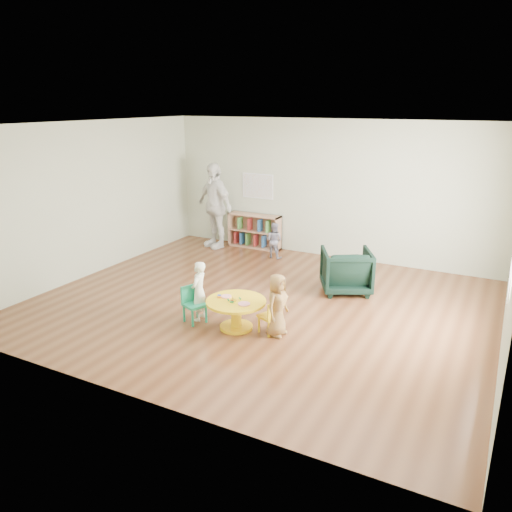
# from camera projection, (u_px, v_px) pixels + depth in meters

# --- Properties ---
(room) EXTENTS (7.10, 7.00, 2.80)m
(room) POSITION_uv_depth(u_px,v_px,m) (262.00, 187.00, 7.46)
(room) COLOR brown
(room) RESTS_ON ground
(activity_table) EXTENTS (0.86, 0.86, 0.47)m
(activity_table) POSITION_uv_depth(u_px,v_px,m) (236.00, 309.00, 7.10)
(activity_table) COLOR yellow
(activity_table) RESTS_ON ground
(kid_chair_left) EXTENTS (0.38, 0.38, 0.55)m
(kid_chair_left) POSITION_uv_depth(u_px,v_px,m) (193.00, 303.00, 7.33)
(kid_chair_left) COLOR #1C9F70
(kid_chair_left) RESTS_ON ground
(kid_chair_right) EXTENTS (0.35, 0.35, 0.49)m
(kid_chair_right) POSITION_uv_depth(u_px,v_px,m) (271.00, 316.00, 6.94)
(kid_chair_right) COLOR yellow
(kid_chair_right) RESTS_ON ground
(bookshelf) EXTENTS (1.20, 0.30, 0.75)m
(bookshelf) POSITION_uv_depth(u_px,v_px,m) (255.00, 231.00, 11.05)
(bookshelf) COLOR #AA7C5E
(bookshelf) RESTS_ON ground
(alphabet_poster) EXTENTS (0.74, 0.01, 0.54)m
(alphabet_poster) POSITION_uv_depth(u_px,v_px,m) (258.00, 186.00, 10.86)
(alphabet_poster) COLOR white
(alphabet_poster) RESTS_ON ground
(armchair) EXTENTS (1.09, 1.10, 0.75)m
(armchair) POSITION_uv_depth(u_px,v_px,m) (346.00, 271.00, 8.46)
(armchair) COLOR black
(armchair) RESTS_ON ground
(child_left) EXTENTS (0.26, 0.35, 0.90)m
(child_left) POSITION_uv_depth(u_px,v_px,m) (199.00, 291.00, 7.34)
(child_left) COLOR white
(child_left) RESTS_ON ground
(child_right) EXTENTS (0.31, 0.45, 0.89)m
(child_right) POSITION_uv_depth(u_px,v_px,m) (277.00, 305.00, 6.85)
(child_right) COLOR yellow
(child_right) RESTS_ON ground
(toddler) EXTENTS (0.37, 0.30, 0.75)m
(toddler) POSITION_uv_depth(u_px,v_px,m) (274.00, 240.00, 10.29)
(toddler) COLOR #1B1A43
(toddler) RESTS_ON ground
(adult_caretaker) EXTENTS (1.19, 0.83, 1.87)m
(adult_caretaker) POSITION_uv_depth(u_px,v_px,m) (215.00, 205.00, 10.92)
(adult_caretaker) COLOR white
(adult_caretaker) RESTS_ON ground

